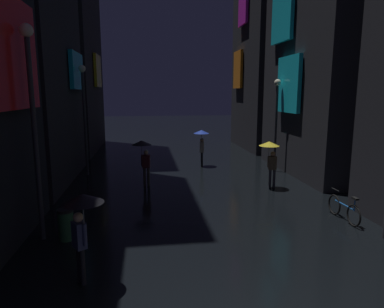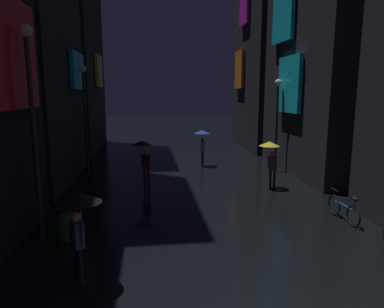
# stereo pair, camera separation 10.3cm
# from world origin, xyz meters

# --- Properties ---
(building_right_far) EXTENTS (4.25, 7.03, 14.79)m
(building_right_far) POSITION_xyz_m (7.49, 21.52, 7.40)
(building_right_far) COLOR black
(building_right_far) RESTS_ON ground
(pedestrian_midstreet_left_black) EXTENTS (0.90, 0.90, 2.12)m
(pedestrian_midstreet_left_black) POSITION_xyz_m (-2.07, 11.29, 1.67)
(pedestrian_midstreet_left_black) COLOR #38332D
(pedestrian_midstreet_left_black) RESTS_ON ground
(pedestrian_foreground_right_black) EXTENTS (0.90, 0.90, 2.12)m
(pedestrian_foreground_right_black) POSITION_xyz_m (-3.35, 3.13, 1.67)
(pedestrian_foreground_right_black) COLOR black
(pedestrian_foreground_right_black) RESTS_ON ground
(pedestrian_foreground_left_yellow) EXTENTS (0.90, 0.90, 2.12)m
(pedestrian_foreground_left_yellow) POSITION_xyz_m (3.53, 10.19, 1.67)
(pedestrian_foreground_left_yellow) COLOR #2D2D38
(pedestrian_foreground_left_yellow) RESTS_ON ground
(pedestrian_midstreet_centre_blue) EXTENTS (0.90, 0.90, 2.12)m
(pedestrian_midstreet_centre_blue) POSITION_xyz_m (1.26, 15.19, 1.67)
(pedestrian_midstreet_centre_blue) COLOR black
(pedestrian_midstreet_centre_blue) RESTS_ON ground
(bicycle_parked_at_storefront) EXTENTS (0.13, 1.82, 0.96)m
(bicycle_parked_at_storefront) POSITION_xyz_m (4.60, 6.01, 0.39)
(bicycle_parked_at_storefront) COLOR black
(bicycle_parked_at_storefront) RESTS_ON ground
(streetlamp_left_far) EXTENTS (0.36, 0.36, 5.60)m
(streetlamp_left_far) POSITION_xyz_m (-5.00, 13.89, 3.50)
(streetlamp_left_far) COLOR #2D2D33
(streetlamp_left_far) RESTS_ON ground
(streetlamp_left_near) EXTENTS (0.36, 0.36, 6.05)m
(streetlamp_left_near) POSITION_xyz_m (-5.00, 5.80, 3.74)
(streetlamp_left_near) COLOR #2D2D33
(streetlamp_left_near) RESTS_ON ground
(streetlamp_right_far) EXTENTS (0.36, 0.36, 4.95)m
(streetlamp_right_far) POSITION_xyz_m (5.00, 13.39, 3.14)
(streetlamp_right_far) COLOR #2D2D33
(streetlamp_right_far) RESTS_ON ground
(trash_bin) EXTENTS (0.46, 0.46, 0.93)m
(trash_bin) POSITION_xyz_m (-4.30, 5.68, 0.47)
(trash_bin) COLOR #265933
(trash_bin) RESTS_ON ground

